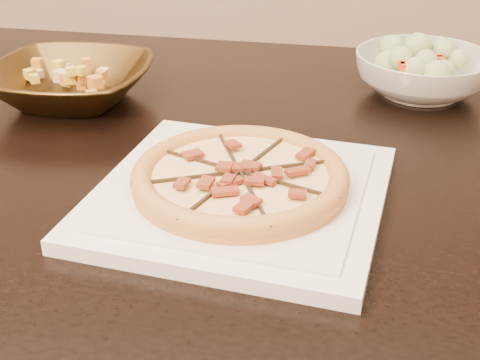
{
  "coord_description": "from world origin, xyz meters",
  "views": [
    {
      "loc": [
        0.28,
        -0.89,
        1.15
      ],
      "look_at": [
        0.25,
        -0.21,
        0.78
      ],
      "focal_mm": 50.0,
      "sensor_mm": 36.0,
      "label": 1
    }
  ],
  "objects_px": {
    "dining_table": "(180,197)",
    "salad_bowl": "(422,74)",
    "plate": "(240,195)",
    "bronze_bowl": "(71,83)",
    "pizza": "(240,177)"
  },
  "relations": [
    {
      "from": "pizza",
      "to": "dining_table",
      "type": "bearing_deg",
      "value": 120.25
    },
    {
      "from": "bronze_bowl",
      "to": "salad_bowl",
      "type": "xyz_separation_m",
      "value": [
        0.56,
        0.06,
        0.0
      ]
    },
    {
      "from": "bronze_bowl",
      "to": "salad_bowl",
      "type": "height_order",
      "value": "salad_bowl"
    },
    {
      "from": "dining_table",
      "to": "salad_bowl",
      "type": "height_order",
      "value": "salad_bowl"
    },
    {
      "from": "plate",
      "to": "pizza",
      "type": "bearing_deg",
      "value": -170.48
    },
    {
      "from": "bronze_bowl",
      "to": "salad_bowl",
      "type": "distance_m",
      "value": 0.56
    },
    {
      "from": "dining_table",
      "to": "plate",
      "type": "bearing_deg",
      "value": -59.74
    },
    {
      "from": "pizza",
      "to": "bronze_bowl",
      "type": "distance_m",
      "value": 0.42
    },
    {
      "from": "bronze_bowl",
      "to": "dining_table",
      "type": "bearing_deg",
      "value": -37.35
    },
    {
      "from": "pizza",
      "to": "bronze_bowl",
      "type": "height_order",
      "value": "bronze_bowl"
    },
    {
      "from": "plate",
      "to": "bronze_bowl",
      "type": "xyz_separation_m",
      "value": [
        -0.28,
        0.31,
        0.02
      ]
    },
    {
      "from": "plate",
      "to": "pizza",
      "type": "xyz_separation_m",
      "value": [
        -0.0,
        -0.0,
        0.02
      ]
    },
    {
      "from": "plate",
      "to": "salad_bowl",
      "type": "height_order",
      "value": "salad_bowl"
    },
    {
      "from": "dining_table",
      "to": "pizza",
      "type": "bearing_deg",
      "value": -59.75
    },
    {
      "from": "plate",
      "to": "salad_bowl",
      "type": "xyz_separation_m",
      "value": [
        0.28,
        0.37,
        0.02
      ]
    }
  ]
}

